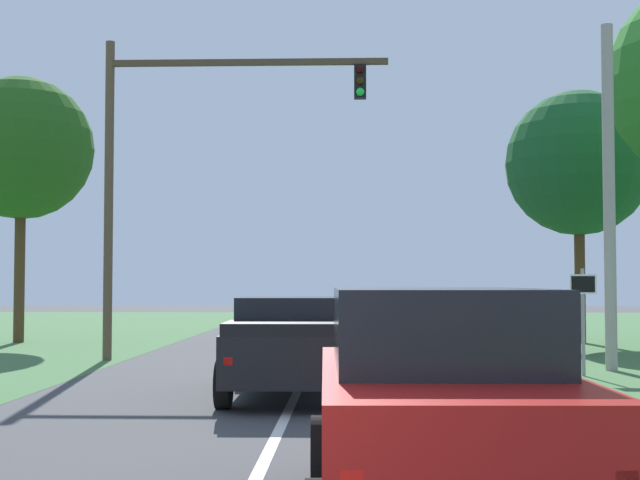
% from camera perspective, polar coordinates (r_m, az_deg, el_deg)
% --- Properties ---
extents(ground_plane, '(120.00, 120.00, 0.00)m').
position_cam_1_polar(ground_plane, '(15.28, -1.92, -10.57)').
color(ground_plane, '#424244').
extents(red_suv_near, '(2.38, 4.85, 2.05)m').
position_cam_1_polar(red_suv_near, '(8.07, 7.49, -10.08)').
color(red_suv_near, '#9E1411').
rests_on(red_suv_near, ground_plane).
extents(pickup_truck_lead, '(2.36, 4.88, 1.82)m').
position_cam_1_polar(pickup_truck_lead, '(16.33, -1.88, -6.70)').
color(pickup_truck_lead, black).
rests_on(pickup_truck_lead, ground_plane).
extents(traffic_light, '(7.61, 0.40, 8.57)m').
position_cam_1_polar(traffic_light, '(24.43, -9.03, 5.66)').
color(traffic_light, brown).
rests_on(traffic_light, ground_plane).
extents(keep_moving_sign, '(0.60, 0.09, 2.39)m').
position_cam_1_polar(keep_moving_sign, '(20.85, 16.37, -4.10)').
color(keep_moving_sign, gray).
rests_on(keep_moving_sign, ground_plane).
extents(crossing_suv_far, '(4.61, 2.17, 1.66)m').
position_cam_1_polar(crossing_suv_far, '(27.09, 11.09, -5.16)').
color(crossing_suv_far, maroon).
rests_on(crossing_suv_far, ground_plane).
extents(utility_pole_right, '(0.28, 0.28, 8.26)m').
position_cam_1_polar(utility_pole_right, '(22.41, 17.89, 2.67)').
color(utility_pole_right, '#9E998E').
rests_on(utility_pole_right, ground_plane).
extents(extra_tree_1, '(4.98, 4.98, 8.65)m').
position_cam_1_polar(extra_tree_1, '(32.17, 16.09, 4.69)').
color(extra_tree_1, '#4C351E').
rests_on(extra_tree_1, ground_plane).
extents(extra_tree_2, '(4.92, 4.92, 9.16)m').
position_cam_1_polar(extra_tree_2, '(32.79, -18.44, 5.52)').
color(extra_tree_2, '#4C351E').
rests_on(extra_tree_2, ground_plane).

